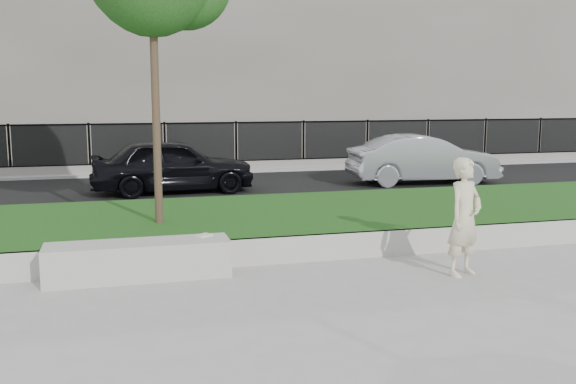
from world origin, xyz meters
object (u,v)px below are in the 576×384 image
object	(u,v)px
book	(204,235)
man	(465,217)
car_silver	(423,159)
stone_bench	(139,260)
car_dark	(173,165)

from	to	relation	value
book	man	bearing A→B (deg)	-52.70
book	car_silver	xyz separation A→B (m)	(6.90, 7.06, 0.19)
stone_bench	man	size ratio (longest dim) A/B	1.51
book	stone_bench	bearing A→B (deg)	153.61
stone_bench	car_dark	xyz separation A→B (m)	(1.09, 7.31, 0.47)
man	car_silver	world-z (taller)	man
stone_bench	man	world-z (taller)	man
man	car_silver	xyz separation A→B (m)	(3.51, 8.17, -0.11)
car_dark	car_silver	world-z (taller)	car_dark
man	car_silver	size ratio (longest dim) A/B	0.40
man	stone_bench	bearing A→B (deg)	142.25
man	car_silver	distance (m)	8.89
stone_bench	car_silver	world-z (taller)	car_silver
stone_bench	car_silver	size ratio (longest dim) A/B	0.61
car_silver	stone_bench	bearing A→B (deg)	137.68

